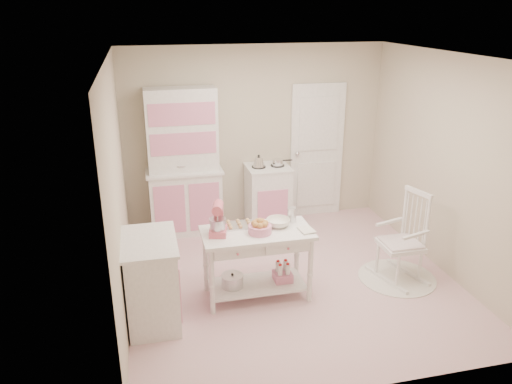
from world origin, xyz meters
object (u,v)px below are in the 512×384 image
stand_mixer (218,220)px  rocking_chair (401,237)px  hutch (184,163)px  work_table (257,264)px  bread_basket (260,229)px  stove (268,196)px  base_cabinet (152,281)px

stand_mixer → rocking_chair: bearing=12.7°
rocking_chair → hutch: bearing=124.3°
work_table → stand_mixer: (-0.42, 0.02, 0.57)m
rocking_chair → bread_basket: size_ratio=4.40×
stove → rocking_chair: (1.13, -1.88, 0.09)m
base_cabinet → work_table: base_cabinet is taller
work_table → stand_mixer: bearing=177.3°
stove → bread_basket: stove is taller
work_table → bread_basket: bearing=-68.2°
hutch → bread_basket: 2.07m
hutch → work_table: (0.59, -1.91, -0.64)m
hutch → stand_mixer: size_ratio=6.12×
hutch → bread_basket: hutch is taller
stove → work_table: bearing=-108.0°
work_table → stand_mixer: size_ratio=3.53×
stove → base_cabinet: size_ratio=1.00×
stand_mixer → bread_basket: size_ratio=1.36×
hutch → base_cabinet: hutch is taller
base_cabinet → work_table: (1.15, 0.20, -0.06)m
rocking_chair → work_table: bearing=163.4°
rocking_chair → bread_basket: 1.74m
stand_mixer → bread_basket: (0.44, -0.07, -0.12)m
hutch → base_cabinet: (-0.55, -2.12, -0.58)m
rocking_chair → work_table: rocking_chair is taller
work_table → stove: bearing=72.0°
hutch → base_cabinet: size_ratio=2.26×
stove → hutch: bearing=177.6°
base_cabinet → stove: bearing=49.7°
stove → stand_mixer: bearing=-119.1°
hutch → bread_basket: (0.61, -1.96, -0.19)m
stove → stand_mixer: stand_mixer is taller
hutch → stove: bearing=-2.4°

